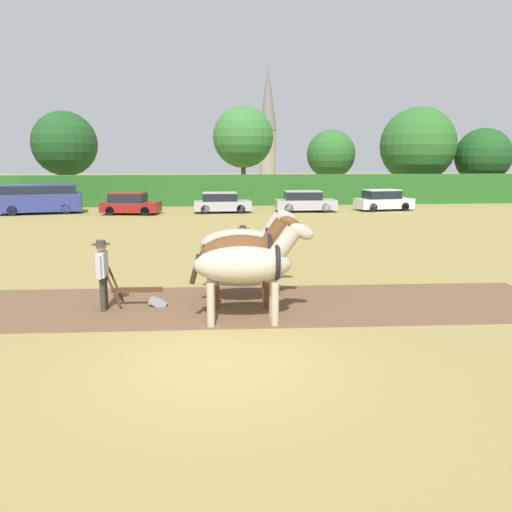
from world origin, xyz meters
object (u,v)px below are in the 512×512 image
Objects in this scene: tree_left at (65,144)px; draft_horse_lead_left at (247,265)px; farmer_beside_team at (243,247)px; tree_right at (483,156)px; church_spire at (268,121)px; draft_horse_lead_right at (245,253)px; tree_center_left at (243,137)px; parked_van at (40,199)px; plow at (142,295)px; parked_car_center at (305,202)px; draft_horse_trail_left at (243,244)px; tree_center_right at (418,145)px; parked_car_center_right at (383,200)px; parked_car_left at (130,204)px; tree_center at (331,154)px; farmer_at_plow at (102,269)px; parked_car_center_left at (222,203)px.

draft_horse_lead_left is (13.40, -36.64, -3.68)m from tree_left.
tree_right is at bearing 1.00° from farmer_beside_team.
draft_horse_lead_right is (-9.90, -72.83, -8.50)m from church_spire.
tree_center_left is 19.75m from parked_van.
parked_car_center is at bearing 71.29° from plow.
farmer_beside_team is at bearing 88.69° from draft_horse_trail_left.
tree_center_right is 13.72m from parked_car_center_right.
church_spire reaches higher than farmer_beside_team.
parked_car_center is (12.21, 0.39, 0.01)m from parked_car_left.
draft_horse_trail_left reaches higher than parked_van.
tree_left reaches higher than draft_horse_lead_right.
tree_right reaches higher than tree_center.
tree_left is 1.41× the size of parked_van.
tree_right is 2.28× the size of draft_horse_trail_left.
parked_car_left is at bearing 107.82° from draft_horse_lead_right.
draft_horse_lead_right is 1.55× the size of farmer_at_plow.
plow is at bearing -130.24° from tree_right.
draft_horse_trail_left reaches higher than parked_car_center_left.
parked_car_center_left is (2.87, 22.56, 0.38)m from plow.
plow is 24.22m from parked_car_center.
parked_car_center is at bearing -74.84° from tree_center_left.
parked_car_center_left is (6.26, 0.40, -0.02)m from parked_car_left.
tree_center is 1.15× the size of parked_van.
parked_car_center is (6.09, 21.27, -0.65)m from draft_horse_trail_left.
plow is at bearing -99.80° from church_spire.
farmer_beside_team is at bearing -109.02° from tree_center.
church_spire reaches higher than tree_right.
tree_left is 1.94× the size of parked_car_left.
tree_left is at bearing -179.82° from tree_center.
farmer_beside_team reaches higher than parked_car_left.
parked_car_center_left is (0.21, 22.69, -0.68)m from draft_horse_lead_right.
tree_left is 1.99× the size of parked_car_center_left.
tree_center_right is 28.09m from parked_car_left.
parked_car_left is (6.21, -1.00, -0.33)m from parked_van.
plow is at bearing 152.12° from draft_horse_lead_left.
draft_horse_lead_right is 3.38m from farmer_beside_team.
draft_horse_lead_right reaches higher than parked_car_center_right.
farmer_at_plow is 1.08× the size of farmer_beside_team.
tree_center_left reaches higher than draft_horse_lead_right.
tree_center_left is 13.92m from parked_car_center.
parked_car_center_right reaches higher than parked_car_center_left.
draft_horse_trail_left reaches higher than parked_car_left.
parked_van is at bearing 115.16° from plow.
church_spire is (-9.30, 38.99, 4.89)m from tree_center_right.
tree_right is (22.92, -1.62, -1.70)m from tree_center_left.
church_spire is at bearing 92.01° from tree_center.
farmer_at_plow is (-22.77, -33.90, -3.93)m from tree_center_right.
tree_right is at bearing 4.46° from parked_van.
tree_center_left is 36.15m from farmer_at_plow.
tree_right is 33.85m from parked_car_left.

